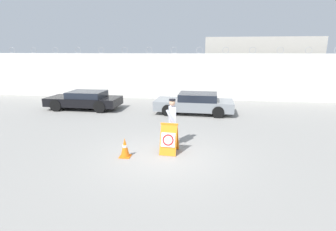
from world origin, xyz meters
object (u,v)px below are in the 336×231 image
object	(u,v)px
barricade_sign	(169,138)
traffic_cone_near	(125,148)
security_guard	(172,120)
parked_car_front_coupe	(85,100)
parked_car_rear_sedan	(195,103)

from	to	relation	value
barricade_sign	traffic_cone_near	size ratio (longest dim) A/B	1.62
security_guard	parked_car_front_coupe	xyz separation A→B (m)	(-6.16, 5.66, -0.42)
barricade_sign	traffic_cone_near	bearing A→B (deg)	-154.37
security_guard	parked_car_front_coupe	bearing A→B (deg)	-147.06
parked_car_front_coupe	barricade_sign	bearing A→B (deg)	134.67
barricade_sign	parked_car_rear_sedan	distance (m)	6.28
security_guard	traffic_cone_near	bearing A→B (deg)	-61.40
traffic_cone_near	parked_car_front_coupe	world-z (taller)	parked_car_front_coupe
barricade_sign	security_guard	xyz separation A→B (m)	(0.01, 0.79, 0.48)
parked_car_front_coupe	security_guard	bearing A→B (deg)	138.46
traffic_cone_near	parked_car_rear_sedan	xyz separation A→B (m)	(2.12, 6.82, 0.27)
traffic_cone_near	parked_car_front_coupe	size ratio (longest dim) A/B	0.15
security_guard	traffic_cone_near	distance (m)	2.11
barricade_sign	parked_car_rear_sedan	size ratio (longest dim) A/B	0.24
barricade_sign	traffic_cone_near	xyz separation A→B (m)	(-1.45, -0.57, -0.21)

